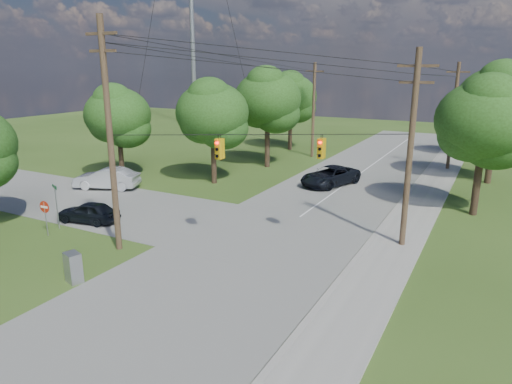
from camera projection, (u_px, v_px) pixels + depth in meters
The scene contains 23 objects.
ground at pixel (183, 268), 22.40m from camera, with size 140.00×140.00×0.00m, color #314C19.
main_road at pixel (266, 242), 25.73m from camera, with size 10.00×100.00×0.03m, color gray.
cross_road at pixel (11, 187), 37.50m from camera, with size 48.00×9.00×0.03m, color gray.
sidewalk_east at pixel (385, 264), 22.67m from camera, with size 2.60×100.00×0.12m, color #A8A59D.
pole_sw at pixel (110, 134), 23.18m from camera, with size 2.00×0.32×12.00m.
pole_ne at pixel (410, 148), 23.70m from camera, with size 2.00×0.32×10.50m.
pole_north_e at pixel (453, 116), 42.49m from camera, with size 2.00×0.32×10.00m.
pole_north_w at pixel (313, 110), 48.81m from camera, with size 2.00×0.32×10.00m.
power_lines at pixel (306, 73), 29.10m from camera, with size 13.93×29.62×4.93m.
traffic_signals at pixel (271, 148), 23.54m from camera, with size 4.91×3.27×1.05m.
tree_w_near at pixel (212, 113), 37.21m from camera, with size 6.00×6.00×8.40m.
tree_w_mid at pixel (268, 99), 43.39m from camera, with size 6.40×6.40×9.22m.
tree_w_far at pixel (291, 96), 52.88m from camera, with size 6.00×6.00×8.73m.
tree_e_near at pixel (485, 121), 28.88m from camera, with size 6.20×6.20×8.81m.
tree_e_mid at pixel (499, 101), 36.98m from camera, with size 6.60×6.60×9.64m.
tree_e_far at pixel (489, 103), 47.90m from camera, with size 5.80×5.80×8.32m.
tree_cross_n at pixel (118, 115), 38.81m from camera, with size 5.60×5.60×7.91m.
car_cross_dark at pixel (89, 212), 28.77m from camera, with size 1.58×3.93×1.34m, color black.
car_cross_silver at pixel (107, 178), 36.69m from camera, with size 1.80×5.15×1.70m, color silver.
car_main_north at pixel (330, 176), 37.82m from camera, with size 2.60×5.64×1.57m, color black.
control_cabinet at pixel (73, 268), 20.78m from camera, with size 0.79×0.57×1.42m, color #919496.
do_not_enter_sign at pixel (45, 210), 26.25m from camera, with size 0.71×0.11×2.13m.
street_name_sign at pixel (56, 201), 27.38m from camera, with size 0.77×0.36×2.77m.
Camera 1 is at (12.88, -16.47, 9.55)m, focal length 32.00 mm.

